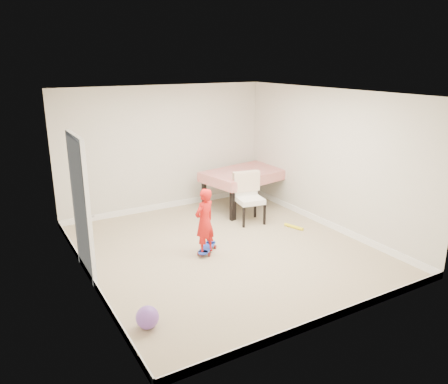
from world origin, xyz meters
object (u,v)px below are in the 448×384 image
balloon (147,317)px  dining_table (245,189)px  dining_chair (250,198)px  skateboard (207,249)px  child (205,223)px

balloon → dining_table: bearing=43.0°
dining_chair → skateboard: bearing=-140.3°
skateboard → balloon: (-1.63, -1.55, 0.10)m
skateboard → dining_chair: bearing=-13.4°
dining_table → balloon: bearing=-147.9°
dining_table → skateboard: dining_table is taller
child → balloon: 2.17m
dining_chair → dining_table: bearing=72.6°
dining_table → child: child is taller
dining_table → child: 2.55m
child → dining_chair: bearing=-169.0°
skateboard → balloon: balloon is taller
dining_chair → skateboard: 1.66m
skateboard → balloon: 2.25m
child → balloon: size_ratio=3.93×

